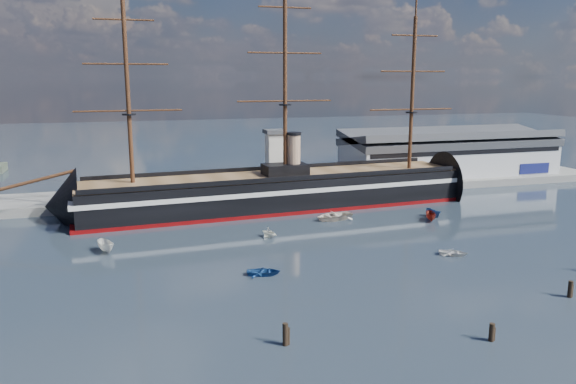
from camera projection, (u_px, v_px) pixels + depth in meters
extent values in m
plane|color=#283544|center=(305.00, 230.00, 111.77)|extent=(600.00, 600.00, 0.00)
cube|color=slate|center=(297.00, 192.00, 148.35)|extent=(180.00, 18.00, 2.00)
cube|color=#B7BABC|center=(449.00, 157.00, 164.38)|extent=(62.00, 20.00, 10.00)
cube|color=#3F4247|center=(450.00, 138.00, 163.26)|extent=(63.00, 21.00, 2.00)
cube|color=silver|center=(275.00, 161.00, 141.73)|extent=(4.00, 4.00, 14.00)
cube|color=#3F4247|center=(275.00, 132.00, 140.22)|extent=(5.00, 5.00, 1.00)
cube|color=black|center=(277.00, 191.00, 129.67)|extent=(88.79, 21.13, 7.00)
cube|color=silver|center=(277.00, 186.00, 129.42)|extent=(90.80, 21.49, 1.00)
cube|color=#660507|center=(277.00, 206.00, 130.40)|extent=(90.79, 21.45, 0.90)
cone|color=black|center=(62.00, 206.00, 116.46)|extent=(14.89, 16.47, 15.68)
cone|color=black|center=(452.00, 182.00, 142.99)|extent=(11.90, 16.30, 15.68)
cube|color=brown|center=(277.00, 176.00, 128.94)|extent=(88.71, 19.85, 0.40)
cube|color=black|center=(285.00, 169.00, 129.23)|extent=(10.33, 6.58, 2.50)
cylinder|color=tan|center=(293.00, 154.00, 129.10)|extent=(3.20, 3.20, 9.00)
cylinder|color=#381E0F|center=(31.00, 182.00, 113.83)|extent=(17.76, 1.74, 4.43)
cylinder|color=#381E0F|center=(128.00, 92.00, 115.95)|extent=(0.90, 0.90, 38.00)
cylinder|color=#381E0F|center=(285.00, 82.00, 125.24)|extent=(0.90, 0.90, 42.00)
cylinder|color=#381E0F|center=(412.00, 94.00, 134.97)|extent=(0.90, 0.90, 36.00)
imported|color=white|center=(106.00, 252.00, 97.41)|extent=(7.00, 4.24, 2.63)
imported|color=navy|center=(264.00, 275.00, 86.30)|extent=(2.11, 3.45, 1.50)
imported|color=maroon|center=(431.00, 221.00, 118.74)|extent=(6.29, 4.39, 2.37)
imported|color=white|center=(269.00, 237.00, 106.63)|extent=(6.34, 4.96, 2.14)
imported|color=silver|center=(453.00, 255.00, 95.73)|extent=(2.65, 3.15, 1.40)
imported|color=navy|center=(433.00, 217.00, 121.67)|extent=(5.58, 2.32, 2.19)
imported|color=beige|center=(334.00, 220.00, 119.72)|extent=(3.09, 5.52, 2.43)
cylinder|color=black|center=(285.00, 345.00, 63.71)|extent=(0.64, 0.64, 3.36)
cylinder|color=black|center=(491.00, 341.00, 64.74)|extent=(0.64, 0.64, 2.87)
cylinder|color=black|center=(569.00, 297.00, 77.58)|extent=(0.64, 0.64, 3.08)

